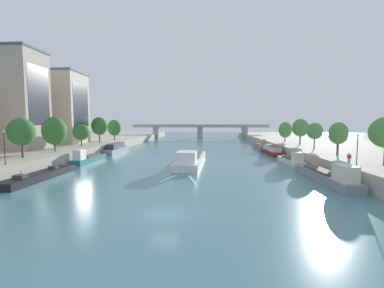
% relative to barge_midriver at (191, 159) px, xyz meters
% --- Properties ---
extents(ground_plane, '(400.00, 400.00, 0.00)m').
position_rel_barge_midriver_xyz_m(ground_plane, '(-0.54, -29.67, -1.00)').
color(ground_plane, teal).
extents(quay_left, '(36.00, 170.00, 2.43)m').
position_rel_barge_midriver_xyz_m(quay_left, '(-41.59, 25.33, 0.22)').
color(quay_left, '#B7AD9E').
rests_on(quay_left, ground).
extents(quay_right, '(36.00, 170.00, 2.43)m').
position_rel_barge_midriver_xyz_m(quay_right, '(40.50, 25.33, 0.22)').
color(quay_right, '#B7AD9E').
rests_on(quay_right, ground).
extents(barge_midriver, '(5.69, 23.41, 3.27)m').
position_rel_barge_midriver_xyz_m(barge_midriver, '(0.00, 0.00, 0.00)').
color(barge_midriver, silver).
rests_on(barge_midriver, ground).
extents(wake_behind_barge, '(5.59, 6.04, 0.03)m').
position_rel_barge_midriver_xyz_m(wake_behind_barge, '(-0.71, -14.58, -0.98)').
color(wake_behind_barge, silver).
rests_on(wake_behind_barge, ground).
extents(moored_boat_left_second, '(2.71, 15.67, 2.15)m').
position_rel_barge_midriver_xyz_m(moored_boat_left_second, '(-21.39, -15.87, -0.45)').
color(moored_boat_left_second, black).
rests_on(moored_boat_left_second, ground).
extents(moored_boat_left_upstream, '(2.36, 12.77, 3.07)m').
position_rel_barge_midriver_xyz_m(moored_boat_left_upstream, '(-21.87, 0.50, -0.10)').
color(moored_boat_left_upstream, '#23666B').
rests_on(moored_boat_left_upstream, ground).
extents(moored_boat_left_gap_after, '(2.58, 14.93, 2.73)m').
position_rel_barge_midriver_xyz_m(moored_boat_left_gap_after, '(-21.95, 18.18, 0.14)').
color(moored_boat_left_gap_after, gray).
rests_on(moored_boat_left_gap_after, ground).
extents(moored_boat_right_far, '(3.05, 16.01, 3.19)m').
position_rel_barge_midriver_xyz_m(moored_boat_right_far, '(20.29, -15.50, -0.05)').
color(moored_boat_right_far, gray).
rests_on(moored_boat_right_far, ground).
extents(moored_boat_right_upstream, '(2.49, 11.51, 2.76)m').
position_rel_barge_midriver_xyz_m(moored_boat_right_upstream, '(20.43, 0.74, -0.18)').
color(moored_boat_right_upstream, silver).
rests_on(moored_boat_right_upstream, ground).
extents(moored_boat_right_second, '(3.12, 14.57, 2.40)m').
position_rel_barge_midriver_xyz_m(moored_boat_right_second, '(20.44, 17.11, 0.00)').
color(moored_boat_right_second, maroon).
rests_on(moored_boat_right_second, ground).
extents(moored_boat_right_near, '(1.99, 11.75, 3.32)m').
position_rel_barge_midriver_xyz_m(moored_boat_right_near, '(20.14, 30.90, -0.02)').
color(moored_boat_right_near, gray).
rests_on(moored_boat_right_near, ground).
extents(tree_left_past_mid, '(4.33, 4.33, 6.76)m').
position_rel_barge_midriver_xyz_m(tree_left_past_mid, '(-28.10, -10.50, 5.85)').
color(tree_left_past_mid, brown).
rests_on(tree_left_past_mid, quay_left).
extents(tree_left_by_lamp, '(4.76, 4.76, 7.18)m').
position_rel_barge_midriver_xyz_m(tree_left_by_lamp, '(-28.10, -1.00, 5.73)').
color(tree_left_by_lamp, brown).
rests_on(tree_left_by_lamp, quay_left).
extents(tree_left_midway, '(4.01, 4.01, 5.66)m').
position_rel_barge_midriver_xyz_m(tree_left_midway, '(-28.59, 11.37, 5.01)').
color(tree_left_midway, brown).
rests_on(tree_left_midway, quay_left).
extents(tree_left_far, '(4.62, 4.62, 7.57)m').
position_rel_barge_midriver_xyz_m(tree_left_far, '(-29.02, 23.62, 6.32)').
color(tree_left_far, brown).
rests_on(tree_left_far, quay_left).
extents(tree_left_nearest, '(4.57, 4.57, 6.90)m').
position_rel_barge_midriver_xyz_m(tree_left_nearest, '(-28.81, 35.51, 5.61)').
color(tree_left_nearest, brown).
rests_on(tree_left_nearest, quay_left).
extents(tree_right_past_mid, '(3.34, 3.34, 6.07)m').
position_rel_barge_midriver_xyz_m(tree_right_past_mid, '(27.41, -3.38, 5.44)').
color(tree_right_past_mid, brown).
rests_on(tree_right_past_mid, quay_right).
extents(tree_right_midway, '(3.42, 3.42, 5.96)m').
position_rel_barge_midriver_xyz_m(tree_right_midway, '(27.34, 7.04, 5.54)').
color(tree_right_midway, brown).
rests_on(tree_right_midway, quay_right).
extents(tree_right_by_lamp, '(4.20, 4.20, 6.97)m').
position_rel_barge_midriver_xyz_m(tree_right_by_lamp, '(28.04, 18.19, 6.03)').
color(tree_right_by_lamp, brown).
rests_on(tree_right_by_lamp, quay_right).
extents(tree_right_far, '(3.85, 3.85, 6.13)m').
position_rel_barge_midriver_xyz_m(tree_right_far, '(27.05, 28.34, 5.16)').
color(tree_right_far, brown).
rests_on(tree_right_far, quay_right).
extents(lamppost_left_bank, '(0.28, 0.28, 4.85)m').
position_rel_barge_midriver_xyz_m(lamppost_left_bank, '(-25.65, -17.39, 4.09)').
color(lamppost_left_bank, black).
rests_on(lamppost_left_bank, quay_left).
extents(lamppost_right_bank, '(0.28, 0.28, 4.44)m').
position_rel_barge_midriver_xyz_m(lamppost_right_bank, '(23.74, -16.31, 3.87)').
color(lamppost_right_bank, black).
rests_on(lamppost_right_bank, quay_right).
extents(building_left_middle, '(12.14, 9.29, 22.09)m').
position_rel_barge_midriver_xyz_m(building_left_middle, '(-39.60, 3.10, 12.49)').
color(building_left_middle, '#A89989').
rests_on(building_left_middle, quay_left).
extents(building_left_corner, '(15.14, 11.04, 20.16)m').
position_rel_barge_midriver_xyz_m(building_left_corner, '(-39.60, 19.18, 11.53)').
color(building_left_corner, beige).
rests_on(building_left_corner, quay_left).
extents(bridge_far, '(70.10, 4.40, 7.35)m').
position_rel_barge_midriver_xyz_m(bridge_far, '(-0.54, 83.08, 3.79)').
color(bridge_far, '#9E998E').
rests_on(bridge_far, ground).
extents(person_on_quay, '(0.41, 0.39, 1.62)m').
position_rel_barge_midriver_xyz_m(person_on_quay, '(23.72, -14.42, 2.36)').
color(person_on_quay, '#473D33').
rests_on(person_on_quay, quay_right).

